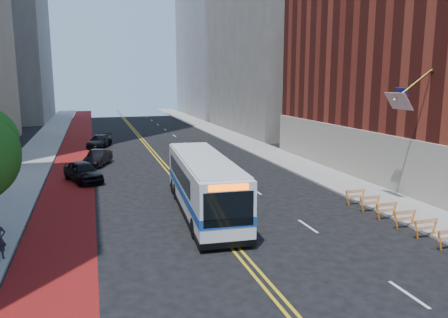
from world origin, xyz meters
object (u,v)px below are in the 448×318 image
car_a (83,172)px  car_b (98,158)px  car_c (100,141)px  transit_bus (203,184)px

car_a → car_b: 6.62m
car_a → car_c: car_a is taller
car_a → transit_bus: bearing=-77.0°
car_a → car_c: size_ratio=0.96×
transit_bus → car_c: transit_bus is taller
transit_bus → car_b: bearing=112.6°
car_c → car_b: bearing=-74.1°
transit_bus → car_b: size_ratio=2.92×
car_a → car_c: bearing=63.8°
transit_bus → car_c: (-5.45, 28.12, -1.08)m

